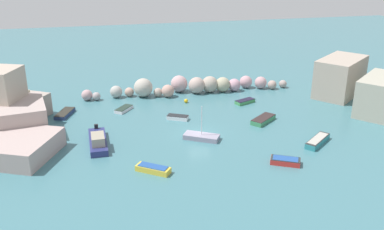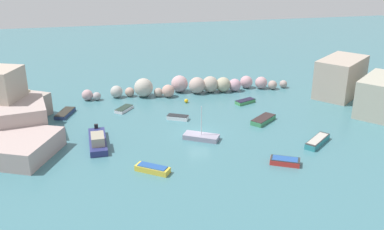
% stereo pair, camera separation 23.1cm
% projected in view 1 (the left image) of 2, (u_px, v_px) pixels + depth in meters
% --- Properties ---
extents(cove_water, '(160.00, 160.00, 0.00)m').
position_uv_depth(cove_water, '(199.00, 134.00, 51.81)').
color(cove_water, '#3F727B').
rests_on(cove_water, ground).
extents(rock_breakwater, '(31.63, 4.24, 2.77)m').
position_uv_depth(rock_breakwater, '(190.00, 86.00, 65.81)').
color(rock_breakwater, '#BA9598').
rests_on(rock_breakwater, ground).
extents(channel_buoy, '(0.57, 0.57, 0.57)m').
position_uv_depth(channel_buoy, '(186.00, 101.00, 62.05)').
color(channel_buoy, gold).
rests_on(channel_buoy, cove_water).
extents(moored_boat_0, '(3.98, 3.67, 0.62)m').
position_uv_depth(moored_boat_0, '(263.00, 120.00, 55.29)').
color(moored_boat_0, '#398354').
rests_on(moored_boat_0, cove_water).
extents(moored_boat_1, '(3.17, 2.22, 0.52)m').
position_uv_depth(moored_boat_1, '(245.00, 101.00, 61.91)').
color(moored_boat_1, '#418D51').
rests_on(moored_boat_1, cove_water).
extents(moored_boat_2, '(2.07, 6.67, 1.69)m').
position_uv_depth(moored_boat_2, '(98.00, 141.00, 48.53)').
color(moored_boat_2, navy).
rests_on(moored_boat_2, cove_water).
extents(moored_boat_3, '(4.16, 3.76, 0.69)m').
position_uv_depth(moored_boat_3, '(318.00, 141.00, 49.12)').
color(moored_boat_3, teal).
rests_on(moored_boat_3, cove_water).
extents(moored_boat_4, '(3.29, 2.60, 0.63)m').
position_uv_depth(moored_boat_4, '(285.00, 161.00, 44.60)').
color(moored_boat_4, red).
rests_on(moored_boat_4, cove_water).
extents(moored_boat_5, '(3.51, 2.97, 0.67)m').
position_uv_depth(moored_boat_5, '(153.00, 169.00, 42.99)').
color(moored_boat_5, gold).
rests_on(moored_boat_5, cove_water).
extents(moored_boat_6, '(2.73, 3.07, 0.46)m').
position_uv_depth(moored_boat_6, '(124.00, 109.00, 59.09)').
color(moored_boat_6, white).
rests_on(moored_boat_6, cove_water).
extents(moored_boat_7, '(4.35, 3.50, 4.08)m').
position_uv_depth(moored_boat_7, '(201.00, 137.00, 50.33)').
color(moored_boat_7, gray).
rests_on(moored_boat_7, cove_water).
extents(moored_boat_8, '(2.65, 4.08, 0.53)m').
position_uv_depth(moored_boat_8, '(65.00, 113.00, 57.44)').
color(moored_boat_8, navy).
rests_on(moored_boat_8, cove_water).
extents(moored_boat_9, '(2.91, 2.21, 0.56)m').
position_uv_depth(moored_boat_9, '(178.00, 117.00, 56.08)').
color(moored_boat_9, white).
rests_on(moored_boat_9, cove_water).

